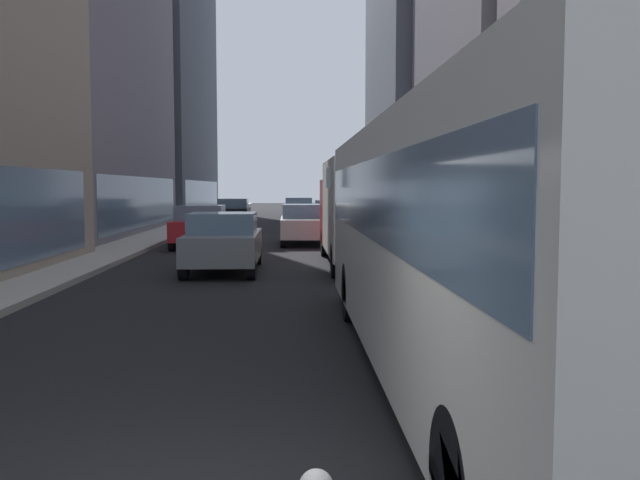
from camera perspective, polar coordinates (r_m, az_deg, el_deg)
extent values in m
plane|color=black|center=(39.40, -3.44, 1.09)|extent=(120.00, 120.00, 0.00)
cube|color=#ADA89E|center=(39.89, -11.65, 1.16)|extent=(2.40, 110.00, 0.15)
cube|color=gray|center=(39.72, 4.81, 1.22)|extent=(2.40, 110.00, 0.15)
cube|color=slate|center=(34.07, -14.56, 3.12)|extent=(0.08, 16.36, 2.40)
cube|color=#4C515B|center=(56.70, -15.63, 11.98)|extent=(11.29, 21.68, 19.78)
cube|color=slate|center=(55.22, -9.74, 3.66)|extent=(0.08, 19.51, 2.40)
cube|color=slate|center=(32.72, 9.82, 3.15)|extent=(0.08, 12.63, 2.40)
cube|color=slate|center=(50.64, 10.77, 15.43)|extent=(10.05, 16.10, 24.04)
cube|color=slate|center=(48.81, 4.85, 3.61)|extent=(0.08, 14.49, 2.40)
cube|color=silver|center=(8.36, 12.71, 0.00)|extent=(2.55, 11.50, 2.75)
cube|color=slate|center=(8.34, 12.77, 3.40)|extent=(2.57, 11.04, 0.90)
cube|color=black|center=(14.03, 6.49, -2.77)|extent=(2.55, 0.16, 0.44)
cylinder|color=black|center=(11.78, 2.72, -4.38)|extent=(0.30, 1.00, 1.00)
cylinder|color=black|center=(12.19, 13.33, -4.19)|extent=(0.30, 1.00, 1.00)
cube|color=silver|center=(13.21, 0.68, 5.29)|extent=(0.08, 0.24, 0.40)
cube|color=black|center=(41.54, -7.27, 2.19)|extent=(1.89, 4.15, 0.75)
cube|color=slate|center=(41.31, -7.30, 3.08)|extent=(1.74, 1.87, 0.55)
cylinder|color=black|center=(43.28, -8.19, 1.78)|extent=(0.22, 0.64, 0.64)
cylinder|color=black|center=(43.15, -5.98, 1.79)|extent=(0.22, 0.64, 0.64)
cylinder|color=black|center=(39.98, -8.65, 1.55)|extent=(0.22, 0.64, 0.64)
cylinder|color=black|center=(39.84, -6.26, 1.57)|extent=(0.22, 0.64, 0.64)
cube|color=silver|center=(27.64, -1.32, 1.11)|extent=(1.90, 4.44, 0.75)
cube|color=slate|center=(27.39, -1.31, 2.44)|extent=(1.75, 2.00, 0.55)
cylinder|color=black|center=(29.46, -3.03, 0.58)|extent=(0.22, 0.64, 0.64)
cylinder|color=black|center=(29.49, 0.24, 0.59)|extent=(0.22, 0.64, 0.64)
cylinder|color=black|center=(25.86, -3.09, 0.04)|extent=(0.22, 0.64, 0.64)
cylinder|color=black|center=(25.90, 0.63, 0.05)|extent=(0.22, 0.64, 0.64)
cube|color=#4C6BB7|center=(36.58, 0.88, 1.93)|extent=(1.73, 4.26, 0.75)
cube|color=slate|center=(36.34, 0.90, 2.94)|extent=(1.59, 1.91, 0.55)
cylinder|color=black|center=(38.26, -0.40, 1.48)|extent=(0.22, 0.64, 0.64)
cylinder|color=black|center=(38.35, 1.85, 1.48)|extent=(0.22, 0.64, 0.64)
cylinder|color=black|center=(34.85, -0.19, 1.19)|extent=(0.22, 0.64, 0.64)
cylinder|color=black|center=(34.94, 2.29, 1.19)|extent=(0.22, 0.64, 0.64)
cube|color=slate|center=(18.72, -8.07, -0.53)|extent=(1.89, 4.21, 0.75)
cube|color=slate|center=(18.47, -8.16, 1.42)|extent=(1.74, 1.89, 0.55)
cylinder|color=black|center=(20.52, -9.93, -1.17)|extent=(0.22, 0.64, 0.64)
cylinder|color=black|center=(20.38, -5.27, -1.16)|extent=(0.22, 0.64, 0.64)
cylinder|color=black|center=(17.20, -11.37, -2.27)|extent=(0.22, 0.64, 0.64)
cylinder|color=black|center=(17.02, -5.80, -2.27)|extent=(0.22, 0.64, 0.64)
cube|color=red|center=(26.52, -9.93, 0.90)|extent=(1.89, 4.16, 0.75)
cube|color=slate|center=(26.28, -10.01, 2.29)|extent=(1.74, 1.87, 0.55)
cylinder|color=black|center=(28.30, -11.17, 0.34)|extent=(0.22, 0.64, 0.64)
cylinder|color=black|center=(28.10, -7.80, 0.36)|extent=(0.22, 0.64, 0.64)
cylinder|color=black|center=(25.03, -12.30, -0.20)|extent=(0.22, 0.64, 0.64)
cylinder|color=black|center=(24.80, -8.50, -0.19)|extent=(0.22, 0.64, 0.64)
cube|color=#B7BABF|center=(45.15, -1.81, 2.41)|extent=(1.87, 3.91, 0.75)
cube|color=slate|center=(44.93, -1.81, 3.23)|extent=(1.72, 1.76, 0.55)
cylinder|color=black|center=(46.69, -2.84, 2.01)|extent=(0.22, 0.64, 0.64)
cylinder|color=black|center=(46.72, -0.82, 2.02)|extent=(0.22, 0.64, 0.64)
cylinder|color=black|center=(43.62, -2.86, 1.84)|extent=(0.22, 0.64, 0.64)
cylinder|color=black|center=(43.64, -0.70, 1.84)|extent=(0.22, 0.64, 0.64)
cube|color=#A51919|center=(22.74, 2.99, 2.41)|extent=(2.30, 2.00, 2.10)
cube|color=silver|center=(19.00, 4.09, 2.76)|extent=(2.30, 5.50, 2.60)
cylinder|color=black|center=(22.73, 0.44, -0.23)|extent=(0.28, 0.90, 0.90)
cylinder|color=black|center=(22.92, 5.49, -0.21)|extent=(0.28, 0.90, 0.90)
cylinder|color=black|center=(17.26, 1.41, -1.73)|extent=(0.28, 0.90, 0.90)
cylinder|color=black|center=(17.52, 8.02, -1.68)|extent=(0.28, 0.90, 0.90)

